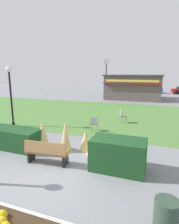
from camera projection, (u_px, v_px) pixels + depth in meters
ground_plane at (51, 172)px, 6.67m from camera, size 80.00×80.00×0.00m
lawn_patch at (114, 115)px, 15.78m from camera, size 36.00×12.00×0.01m
park_bench at (47, 152)px, 7.20m from camera, size 1.74×0.68×0.95m
hedge_left at (14, 138)px, 8.79m from camera, size 2.57×1.10×0.93m
hedge_right at (118, 155)px, 6.77m from camera, size 1.95×1.10×1.16m
ornamental_grass_behind_left at (94, 144)px, 8.03m from camera, size 0.67×0.67×0.95m
ornamental_grass_behind_right at (43, 134)px, 8.75m from camera, size 0.64×0.64×1.32m
ornamental_grass_behind_center at (86, 140)px, 8.51m from camera, size 0.58×0.58×0.96m
ornamental_grass_behind_far at (65, 136)px, 8.37m from camera, size 0.52×0.52×1.40m
lamppost_mid at (10, 89)px, 12.03m from camera, size 0.36×0.36×3.87m
trash_bin at (166, 219)px, 3.99m from camera, size 0.52×0.52×0.87m
food_kiosk at (134, 87)px, 25.11m from camera, size 7.31×5.50×3.20m
cafe_chair_west at (122, 115)px, 13.21m from camera, size 0.57×0.57×0.89m
cafe_chair_east at (94, 123)px, 11.26m from camera, size 0.48×0.48×0.89m
parked_car_west_slot at (121, 88)px, 34.56m from camera, size 4.32×2.28×1.20m
parked_car_center_slot at (150, 89)px, 32.83m from camera, size 4.21×2.08×1.20m
tree_right_bg at (106, 76)px, 38.87m from camera, size 0.91×0.96×6.21m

